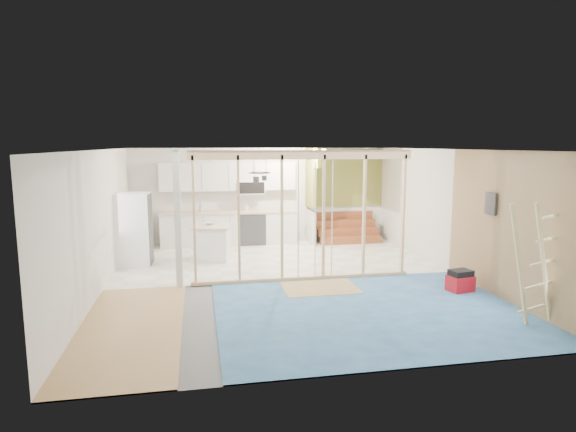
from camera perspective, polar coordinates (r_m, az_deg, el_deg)
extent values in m
cube|color=slate|center=(9.65, -0.01, -7.74)|extent=(7.00, 8.00, 0.01)
cube|color=white|center=(9.27, -0.01, 7.88)|extent=(7.00, 8.00, 0.01)
cube|color=silver|center=(13.29, -3.23, 2.45)|extent=(7.00, 0.01, 2.60)
cube|color=silver|center=(5.57, 7.72, -6.15)|extent=(7.00, 0.01, 2.60)
cube|color=silver|center=(9.38, -21.51, -0.68)|extent=(0.01, 8.00, 2.60)
cube|color=silver|center=(10.59, 18.93, 0.44)|extent=(0.01, 8.00, 2.60)
cube|color=white|center=(11.56, -1.86, -4.96)|extent=(7.00, 4.00, 0.02)
cube|color=#4F90C0|center=(8.07, 9.84, -11.10)|extent=(5.00, 4.00, 0.02)
cube|color=tan|center=(7.67, -18.14, -12.48)|extent=(1.50, 4.00, 0.02)
cube|color=tan|center=(9.19, 3.79, -8.48)|extent=(1.40, 1.00, 0.01)
cube|color=#EBBE8F|center=(9.33, 1.81, 7.27)|extent=(4.40, 0.09, 0.18)
cube|color=#EBBE8F|center=(9.70, 1.75, -7.36)|extent=(4.40, 0.09, 0.06)
cube|color=silver|center=(9.22, -12.94, -0.45)|extent=(0.12, 0.14, 2.60)
cube|color=#EBBE8F|center=(9.21, -11.08, -0.40)|extent=(0.04, 0.09, 2.40)
cube|color=#EBBE8F|center=(9.25, -5.87, -0.25)|extent=(0.04, 0.09, 2.40)
cube|color=#EBBE8F|center=(9.35, -0.73, -0.11)|extent=(0.04, 0.09, 2.40)
cube|color=#EBBE8F|center=(9.53, 4.25, 0.03)|extent=(0.04, 0.09, 2.40)
cube|color=#EBBE8F|center=(9.78, 9.00, 0.17)|extent=(0.04, 0.09, 2.40)
cube|color=#EBBE8F|center=(10.10, 13.50, 0.29)|extent=(0.04, 0.09, 2.40)
cylinder|color=silver|center=(9.40, 1.22, -0.56)|extent=(0.02, 0.02, 2.35)
cylinder|color=silver|center=(9.61, 5.25, -0.39)|extent=(0.02, 0.02, 2.35)
cylinder|color=silver|center=(9.50, 3.25, -0.47)|extent=(0.02, 0.02, 2.35)
cube|color=silver|center=(13.03, -6.95, -1.54)|extent=(3.60, 0.60, 0.88)
cube|color=#BBAE92|center=(12.96, -6.98, 0.48)|extent=(3.66, 0.64, 0.05)
cube|color=silver|center=(12.01, -17.61, -2.74)|extent=(0.60, 1.60, 0.88)
cube|color=#BBAE92|center=(11.93, -17.71, -0.55)|extent=(0.64, 1.64, 0.05)
cube|color=silver|center=(12.98, -7.09, 4.69)|extent=(3.60, 0.34, 0.75)
cube|color=white|center=(13.02, -4.42, 3.41)|extent=(0.72, 0.38, 0.36)
cube|color=black|center=(12.83, -4.32, 3.34)|extent=(0.68, 0.02, 0.30)
cube|color=olive|center=(13.04, 2.71, 4.54)|extent=(0.10, 0.90, 1.60)
cube|color=white|center=(13.21, 2.66, -1.31)|extent=(0.10, 0.90, 0.90)
cube|color=olive|center=(12.34, 3.48, 6.87)|extent=(0.10, 0.50, 0.50)
cube|color=olive|center=(13.74, 6.77, 4.49)|extent=(2.20, 0.04, 1.60)
cube|color=white|center=(13.90, 6.68, -0.87)|extent=(2.20, 0.04, 0.90)
cube|color=brown|center=(13.22, 7.44, -2.91)|extent=(1.70, 0.26, 0.20)
cube|color=brown|center=(13.43, 7.11, -1.86)|extent=(1.70, 0.26, 0.20)
cube|color=brown|center=(13.64, 6.80, -0.84)|extent=(1.70, 0.26, 0.20)
cube|color=brown|center=(13.85, 6.49, 0.15)|extent=(1.70, 0.26, 0.20)
torus|color=black|center=(11.12, -3.37, 5.14)|extent=(0.52, 0.52, 0.02)
cylinder|color=black|center=(11.09, -4.15, 6.41)|extent=(0.01, 0.01, 0.50)
cylinder|color=black|center=(11.13, -2.61, 6.44)|extent=(0.01, 0.01, 0.50)
cylinder|color=#38383D|center=(11.02, -3.81, 4.32)|extent=(0.14, 0.14, 0.14)
cylinder|color=#38383D|center=(11.24, -2.82, 4.52)|extent=(0.12, 0.12, 0.12)
cube|color=#A17B57|center=(8.92, 25.15, -1.35)|extent=(0.02, 4.00, 2.60)
cube|color=#38383D|center=(9.33, 22.89, 1.37)|extent=(0.04, 0.30, 0.40)
cylinder|color=#FFEABF|center=(12.50, 3.77, 7.76)|extent=(0.32, 0.32, 0.08)
cube|color=white|center=(11.21, -17.76, -1.56)|extent=(0.75, 0.72, 1.64)
cube|color=#38383D|center=(11.18, -16.01, -1.52)|extent=(0.06, 0.66, 1.61)
cube|color=white|center=(11.42, -8.90, -3.31)|extent=(0.91, 0.91, 0.76)
cube|color=#BBAE92|center=(11.34, -8.95, -1.23)|extent=(1.01, 1.01, 0.04)
imported|color=silver|center=(11.47, -9.18, -0.87)|extent=(0.30, 0.30, 0.06)
imported|color=#A3A7B6|center=(12.91, -10.27, 1.11)|extent=(0.13, 0.13, 0.28)
imported|color=silver|center=(13.03, -4.89, 1.06)|extent=(0.10, 0.10, 0.18)
cube|color=#B4101B|center=(9.50, 19.74, -7.56)|extent=(0.49, 0.40, 0.30)
cube|color=black|center=(9.45, 19.80, -6.36)|extent=(0.44, 0.35, 0.11)
cube|color=#DECF88|center=(7.89, 25.73, -5.26)|extent=(0.44, 0.04, 1.85)
cube|color=#DECF88|center=(8.14, 28.04, -5.03)|extent=(0.44, 0.04, 1.85)
cube|color=#DECF88|center=(8.22, 26.87, -9.77)|extent=(0.44, 0.04, 0.12)
cube|color=#DECF88|center=(8.17, 27.45, -7.32)|extent=(0.44, 0.04, 0.12)
cube|color=#DECF88|center=(8.13, 28.04, -4.85)|extent=(0.44, 0.04, 0.12)
cube|color=#DECF88|center=(8.11, 28.62, -2.36)|extent=(0.44, 0.04, 0.12)
cube|color=#DECF88|center=(8.10, 29.20, 0.13)|extent=(0.44, 0.04, 0.12)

